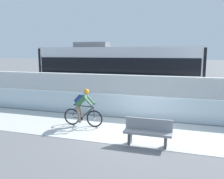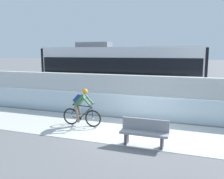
{
  "view_description": "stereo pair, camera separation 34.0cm",
  "coord_description": "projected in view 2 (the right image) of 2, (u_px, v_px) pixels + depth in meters",
  "views": [
    {
      "loc": [
        1.92,
        -9.02,
        3.1
      ],
      "look_at": [
        -1.76,
        2.35,
        1.25
      ],
      "focal_mm": 38.51,
      "sensor_mm": 36.0,
      "label": 1
    },
    {
      "loc": [
        2.25,
        -8.91,
        3.1
      ],
      "look_at": [
        -1.76,
        2.35,
        1.25
      ],
      "focal_mm": 38.51,
      "sensor_mm": 36.0,
      "label": 2
    }
  ],
  "objects": [
    {
      "name": "cyclist_on_bike",
      "position": [
        81.0,
        107.0,
        10.16
      ],
      "size": [
        1.77,
        0.58,
        1.61
      ],
      "color": "black",
      "rests_on": "ground"
    },
    {
      "name": "ground_plane",
      "position": [
        134.0,
        131.0,
        9.52
      ],
      "size": [
        200.0,
        200.0,
        0.0
      ],
      "primitive_type": "plane",
      "color": "slate"
    },
    {
      "name": "bench",
      "position": [
        144.0,
        132.0,
        8.02
      ],
      "size": [
        1.6,
        0.45,
        0.89
      ],
      "color": "gray",
      "rests_on": "ground"
    },
    {
      "name": "concrete_barrier_wall",
      "position": [
        151.0,
        93.0,
        12.77
      ],
      "size": [
        32.0,
        0.36,
        1.87
      ],
      "primitive_type": "cube",
      "color": "silver",
      "rests_on": "ground"
    },
    {
      "name": "glass_parapet",
      "position": [
        144.0,
        108.0,
        11.16
      ],
      "size": [
        32.0,
        0.05,
        1.1
      ],
      "primitive_type": "cube",
      "color": "silver",
      "rests_on": "ground"
    },
    {
      "name": "tram_rail_far",
      "position": [
        161.0,
        98.0,
        16.56
      ],
      "size": [
        32.0,
        0.08,
        0.01
      ],
      "primitive_type": "cube",
      "color": "#595654",
      "rests_on": "ground"
    },
    {
      "name": "tram",
      "position": [
        120.0,
        70.0,
        16.51
      ],
      "size": [
        11.06,
        2.54,
        3.81
      ],
      "color": "silver",
      "rests_on": "ground"
    },
    {
      "name": "tram_rail_near",
      "position": [
        158.0,
        102.0,
        15.23
      ],
      "size": [
        32.0,
        0.08,
        0.01
      ],
      "primitive_type": "cube",
      "color": "#595654",
      "rests_on": "ground"
    },
    {
      "name": "bike_path_deck",
      "position": [
        134.0,
        131.0,
        9.52
      ],
      "size": [
        32.0,
        3.2,
        0.01
      ],
      "primitive_type": "cube",
      "color": "beige",
      "rests_on": "ground"
    }
  ]
}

